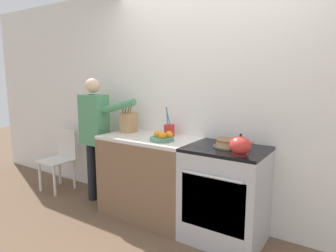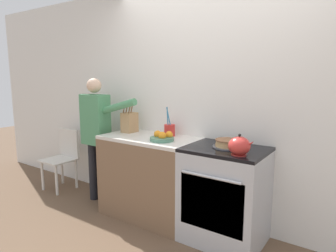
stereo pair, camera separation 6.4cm
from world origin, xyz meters
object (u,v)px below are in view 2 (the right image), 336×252
Objects in this scene: layer_cake at (228,144)px; utensil_crock at (170,130)px; person_baker at (96,130)px; tea_kettle at (240,146)px; knife_block at (130,122)px; stove_range at (224,195)px; dining_chair at (64,155)px; fruit_bowl at (162,137)px.

utensil_crock is (-0.75, 0.13, 0.04)m from layer_cake.
layer_cake is 1.71m from person_baker.
knife_block reaches higher than tea_kettle.
stove_range is 2.84× the size of utensil_crock.
knife_block reaches higher than layer_cake.
dining_chair is (-1.18, -0.08, -0.56)m from knife_block.
person_baker reaches higher than dining_chair.
dining_chair is (-1.70, -0.16, -0.51)m from utensil_crock.
tea_kettle is at bearing -40.52° from stove_range.
knife_block is 0.39× the size of dining_chair.
person_baker is (-1.71, -0.08, -0.03)m from layer_cake.
tea_kettle is 0.28× the size of dining_chair.
tea_kettle is at bearing -46.47° from layer_cake.
fruit_bowl is 0.30× the size of dining_chair.
knife_block is at bearing 170.11° from tea_kettle.
tea_kettle is 0.92× the size of fruit_bowl.
dining_chair is (-2.65, 0.17, -0.52)m from tea_kettle.
utensil_crock is (-0.75, 0.17, 0.53)m from stove_range.
dining_chair is (-2.45, 0.01, 0.02)m from stove_range.
tea_kettle is 1.49m from knife_block.
knife_block is at bearing 175.98° from stove_range.
knife_block is at bearing 5.44° from person_baker.
person_baker reaches higher than layer_cake.
tea_kettle is 1.00m from utensil_crock.
stove_range is 2.45m from dining_chair.
utensil_crock is at bearing 160.47° from tea_kettle.
tea_kettle is 2.70m from dining_chair.
fruit_bowl is 0.16× the size of person_baker.
stove_range is 2.80× the size of knife_block.
dining_chair is (-1.78, 0.08, -0.48)m from fruit_bowl.
layer_cake is at bearing 9.32° from fruit_bowl.
dining_chair is at bearing -174.55° from utensil_crock.
utensil_crock reaches higher than layer_cake.
utensil_crock is at bearing 1.08° from person_baker.
knife_block is (-1.27, 0.06, 0.08)m from layer_cake.
layer_cake is 1.28m from knife_block.
layer_cake is 0.89× the size of knife_block.
stove_range is 1.76m from person_baker.
dining_chair is (-0.75, 0.05, -0.45)m from person_baker.
fruit_bowl is at bearing 174.14° from tea_kettle.
knife_block is 0.63m from fruit_bowl.
tea_kettle reaches higher than fruit_bowl.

